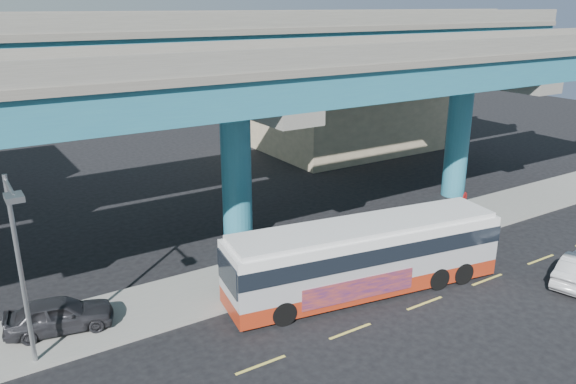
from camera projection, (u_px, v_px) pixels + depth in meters
ground at (346, 328)px, 21.96m from camera, size 120.00×120.00×0.00m
sidewalk at (273, 272)px, 26.34m from camera, size 70.00×4.00×0.15m
lane_markings at (350, 331)px, 21.72m from camera, size 58.00×0.12×0.01m
viaduct at (232, 69)px, 26.34m from camera, size 52.00×12.40×11.70m
building_beige at (347, 108)px, 48.39m from camera, size 14.00×10.23×7.00m
transit_bus at (365, 254)px, 24.27m from camera, size 12.69×4.61×3.19m
parked_car at (59, 314)px, 21.34m from camera, size 3.13×4.56×1.34m
street_lamp at (18, 248)px, 17.84m from camera, size 0.50×2.28×6.83m
stop_sign at (464, 203)px, 30.52m from camera, size 0.64×0.28×2.24m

